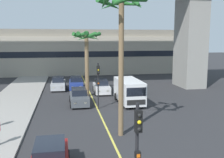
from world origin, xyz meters
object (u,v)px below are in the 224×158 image
at_px(car_queue_fourth, 76,83).
at_px(traffic_light_median_far, 98,80).
at_px(car_queue_third, 101,87).
at_px(palm_tree_mid_median, 86,44).
at_px(car_queue_second, 58,84).
at_px(palm_tree_near_median, 121,22).
at_px(delivery_van, 129,91).
at_px(traffic_light_median_near, 137,146).
at_px(car_queue_front, 79,97).

height_order(car_queue_fourth, traffic_light_median_far, traffic_light_median_far).
height_order(car_queue_third, palm_tree_mid_median, palm_tree_mid_median).
bearing_deg(palm_tree_mid_median, car_queue_second, 125.36).
xyz_separation_m(traffic_light_median_far, palm_tree_near_median, (0.63, -6.77, 4.69)).
distance_m(traffic_light_median_far, palm_tree_mid_median, 6.37).
bearing_deg(palm_tree_near_median, delivery_van, 72.65).
bearing_deg(car_queue_second, palm_tree_mid_median, -54.64).
distance_m(palm_tree_near_median, palm_tree_mid_median, 12.50).
distance_m(delivery_van, palm_tree_mid_median, 7.09).
bearing_deg(palm_tree_near_median, car_queue_second, 104.69).
bearing_deg(car_queue_fourth, palm_tree_mid_median, -77.58).
height_order(delivery_van, traffic_light_median_near, traffic_light_median_near).
height_order(delivery_van, traffic_light_median_far, traffic_light_median_far).
xyz_separation_m(car_queue_front, delivery_van, (4.88, -0.45, 0.57)).
height_order(delivery_van, palm_tree_mid_median, palm_tree_mid_median).
relative_size(car_queue_second, car_queue_third, 1.00).
bearing_deg(car_queue_third, traffic_light_median_far, -100.21).
bearing_deg(car_queue_front, traffic_light_median_far, -50.99).
distance_m(traffic_light_median_near, palm_tree_near_median, 9.30).
relative_size(car_queue_third, palm_tree_mid_median, 0.57).
relative_size(car_queue_third, delivery_van, 0.78).
relative_size(delivery_van, palm_tree_near_median, 0.58).
distance_m(car_queue_front, car_queue_second, 8.41).
height_order(palm_tree_near_median, palm_tree_mid_median, palm_tree_near_median).
relative_size(car_queue_second, traffic_light_median_far, 0.98).
distance_m(car_queue_fourth, palm_tree_near_median, 18.37).
bearing_deg(car_queue_second, traffic_light_median_near, -82.46).
bearing_deg(palm_tree_mid_median, traffic_light_median_near, -89.89).
xyz_separation_m(palm_tree_near_median, palm_tree_mid_median, (-1.18, 12.33, -1.64)).
xyz_separation_m(car_queue_fourth, traffic_light_median_near, (1.06, -24.91, 1.99)).
height_order(traffic_light_median_near, palm_tree_near_median, palm_tree_near_median).
height_order(car_queue_third, palm_tree_near_median, palm_tree_near_median).
bearing_deg(palm_tree_mid_median, car_queue_fourth, 102.42).
distance_m(delivery_van, traffic_light_median_far, 3.87).
bearing_deg(delivery_van, car_queue_third, 109.97).
bearing_deg(car_queue_second, car_queue_front, -75.08).
relative_size(car_queue_fourth, palm_tree_near_median, 0.46).
bearing_deg(car_queue_second, palm_tree_near_median, -75.31).
distance_m(car_queue_third, palm_tree_near_median, 15.33).
xyz_separation_m(car_queue_front, palm_tree_near_median, (2.27, -8.79, 6.68)).
distance_m(car_queue_second, traffic_light_median_near, 25.16).
bearing_deg(delivery_van, palm_tree_mid_median, 133.48).
relative_size(car_queue_front, delivery_van, 0.78).
xyz_separation_m(traffic_light_median_near, palm_tree_near_median, (1.15, 7.95, 4.69)).
xyz_separation_m(car_queue_second, car_queue_third, (5.06, -3.14, 0.00)).
height_order(car_queue_second, palm_tree_mid_median, palm_tree_mid_median).
bearing_deg(palm_tree_mid_median, palm_tree_near_median, -84.52).
relative_size(traffic_light_median_far, palm_tree_mid_median, 0.58).
bearing_deg(traffic_light_median_near, car_queue_front, 93.84).
distance_m(car_queue_fourth, delivery_van, 9.90).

